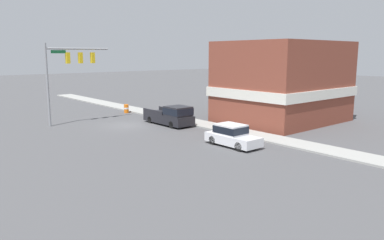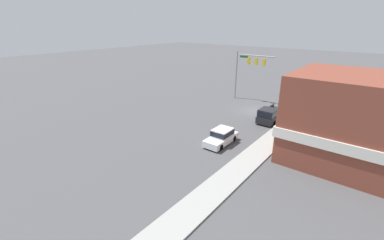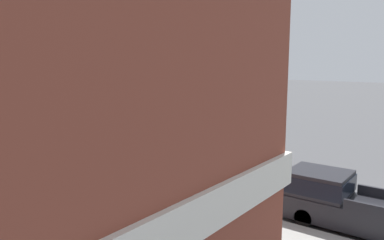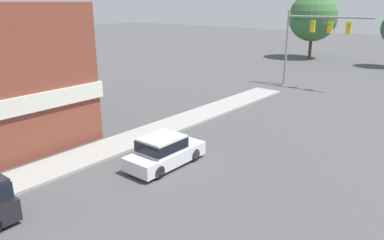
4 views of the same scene
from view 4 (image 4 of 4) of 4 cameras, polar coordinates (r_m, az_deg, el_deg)
far_signal_assembly at (r=36.91m, az=18.13°, el=12.64°), size 7.76×0.49×7.05m
car_lead at (r=18.74m, az=-4.30°, el=-4.67°), size 1.79×4.27×1.60m
backdrop_tree_left_far at (r=56.74m, az=17.97°, el=14.71°), size 6.70×6.70×9.11m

